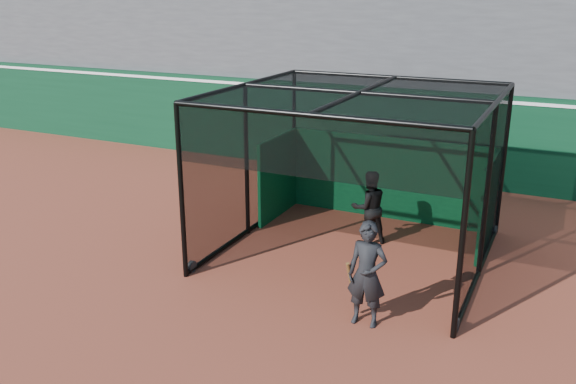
% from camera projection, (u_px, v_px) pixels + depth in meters
% --- Properties ---
extents(ground, '(120.00, 120.00, 0.00)m').
position_uv_depth(ground, '(232.00, 304.00, 10.21)').
color(ground, brown).
rests_on(ground, ground).
extents(outfield_wall, '(50.00, 0.50, 2.50)m').
position_uv_depth(outfield_wall, '(384.00, 130.00, 17.10)').
color(outfield_wall, '#09331C').
rests_on(outfield_wall, ground).
extents(grandstand, '(50.00, 7.85, 8.95)m').
position_uv_depth(grandstand, '(424.00, 9.00, 19.34)').
color(grandstand, '#4C4C4F').
rests_on(grandstand, ground).
extents(batting_cage, '(4.95, 4.80, 3.21)m').
position_uv_depth(batting_cage, '(357.00, 176.00, 11.76)').
color(batting_cage, black).
rests_on(batting_cage, ground).
extents(batter, '(0.96, 0.93, 1.55)m').
position_uv_depth(batter, '(369.00, 207.00, 12.50)').
color(batter, black).
rests_on(batter, ground).
extents(on_deck_player, '(0.64, 0.45, 1.70)m').
position_uv_depth(on_deck_player, '(367.00, 274.00, 9.36)').
color(on_deck_player, black).
rests_on(on_deck_player, ground).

